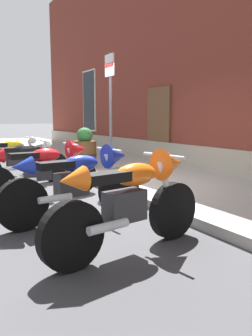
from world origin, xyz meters
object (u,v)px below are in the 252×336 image
motorcycle_yellow_naked (9,156)px  motorcycle_blue_sport (80,180)px  motorcycle_black_naked (21,163)px  motorcycle_red_sport (45,167)px  parking_sign (110,99)px  motorcycle_orange_sport (134,198)px  barrel_planter (85,150)px

motorcycle_yellow_naked → motorcycle_blue_sport: bearing=0.9°
motorcycle_black_naked → motorcycle_yellow_naked: bearing=178.0°
motorcycle_yellow_naked → motorcycle_black_naked: bearing=-2.0°
motorcycle_black_naked → motorcycle_red_sport: size_ratio=0.97×
motorcycle_blue_sport → parking_sign: 2.84m
motorcycle_blue_sport → motorcycle_red_sport: bearing=-178.6°
motorcycle_black_naked → parking_sign: size_ratio=0.81×
motorcycle_yellow_naked → parking_sign: (2.39, 1.61, 1.33)m
motorcycle_red_sport → motorcycle_black_naked: bearing=-176.5°
motorcycle_black_naked → parking_sign: (0.89, 1.66, 1.32)m
motorcycle_orange_sport → parking_sign: size_ratio=0.79×
motorcycle_blue_sport → parking_sign: parking_sign is taller
barrel_planter → motorcycle_orange_sport: bearing=-17.5°
motorcycle_orange_sport → barrel_planter: (-5.06, 1.60, -0.00)m
motorcycle_red_sport → parking_sign: 2.08m
motorcycle_black_naked → motorcycle_blue_sport: 2.94m
motorcycle_yellow_naked → barrel_planter: 1.87m
motorcycle_orange_sport → motorcycle_black_naked: bearing=-177.6°
motorcycle_yellow_naked → motorcycle_orange_sport: 5.78m
motorcycle_black_naked → parking_sign: parking_sign is taller
motorcycle_black_naked → motorcycle_blue_sport: bearing=2.4°
motorcycle_red_sport → motorcycle_blue_sport: (1.51, 0.04, 0.01)m
motorcycle_red_sport → motorcycle_orange_sport: motorcycle_orange_sport is taller
motorcycle_yellow_naked → motorcycle_orange_sport: (5.78, 0.13, 0.11)m
motorcycle_yellow_naked → motorcycle_red_sport: (2.93, 0.03, 0.08)m
motorcycle_red_sport → barrel_planter: size_ratio=2.10×
motorcycle_black_naked → motorcycle_orange_sport: motorcycle_orange_sport is taller
motorcycle_red_sport → parking_sign: (-0.54, 1.57, 1.24)m
motorcycle_blue_sport → parking_sign: size_ratio=0.84×
motorcycle_blue_sport → barrel_planter: bearing=156.0°
motorcycle_black_naked → motorcycle_red_sport: 1.44m
motorcycle_black_naked → motorcycle_red_sport: bearing=3.5°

